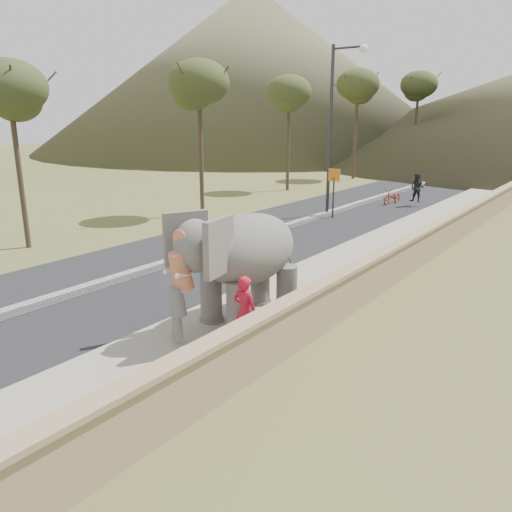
% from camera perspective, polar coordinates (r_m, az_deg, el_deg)
% --- Properties ---
extents(ground, '(160.00, 160.00, 0.00)m').
position_cam_1_polar(ground, '(9.38, -19.12, -16.21)').
color(ground, olive).
rests_on(ground, ground).
extents(road, '(7.00, 120.00, 0.03)m').
position_cam_1_polar(road, '(19.13, -2.97, 1.12)').
color(road, black).
rests_on(road, ground).
extents(median, '(0.35, 120.00, 0.22)m').
position_cam_1_polar(median, '(19.11, -2.98, 1.40)').
color(median, black).
rests_on(median, ground).
extents(walkway, '(3.00, 120.00, 0.15)m').
position_cam_1_polar(walkway, '(16.50, 10.55, -1.30)').
color(walkway, '#9E9687').
rests_on(walkway, ground).
extents(parapet, '(0.30, 120.00, 1.10)m').
position_cam_1_polar(parapet, '(15.75, 16.01, -0.67)').
color(parapet, tan).
rests_on(parapet, ground).
extents(lamppost, '(1.76, 0.36, 8.00)m').
position_cam_1_polar(lamppost, '(24.71, 9.19, 15.62)').
color(lamppost, '#2A292D').
rests_on(lamppost, ground).
extents(signboard, '(0.60, 0.08, 2.40)m').
position_cam_1_polar(signboard, '(24.53, 8.89, 8.06)').
color(signboard, '#2D2D33').
rests_on(signboard, ground).
extents(hill_left, '(60.00, 60.00, 22.00)m').
position_cam_1_polar(hill_left, '(74.55, -0.49, 20.46)').
color(hill_left, brown).
rests_on(hill_left, ground).
extents(elephant_and_man, '(2.40, 3.87, 2.65)m').
position_cam_1_polar(elephant_and_man, '(11.71, -0.75, -0.99)').
color(elephant_and_man, slate).
rests_on(elephant_and_man, ground).
extents(motorcyclist, '(2.20, 1.78, 1.84)m').
position_cam_1_polar(motorcyclist, '(29.16, 16.46, 6.96)').
color(motorcyclist, maroon).
rests_on(motorcyclist, ground).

